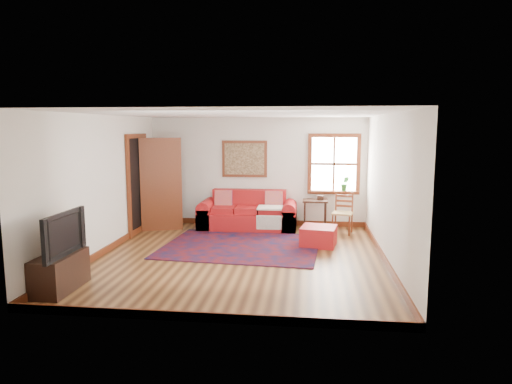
# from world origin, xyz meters

# --- Properties ---
(ground) EXTENTS (5.50, 5.50, 0.00)m
(ground) POSITION_xyz_m (0.00, 0.00, 0.00)
(ground) COLOR #432512
(ground) RESTS_ON ground
(room_envelope) EXTENTS (5.04, 5.54, 2.52)m
(room_envelope) POSITION_xyz_m (0.00, 0.02, 1.65)
(room_envelope) COLOR silver
(room_envelope) RESTS_ON ground
(window) EXTENTS (1.18, 0.20, 1.38)m
(window) POSITION_xyz_m (1.78, 2.70, 1.31)
(window) COLOR white
(window) RESTS_ON ground
(doorway) EXTENTS (0.89, 1.08, 2.14)m
(doorway) POSITION_xyz_m (-2.21, 1.78, 1.07)
(doorway) COLOR black
(doorway) RESTS_ON ground
(framed_artwork) EXTENTS (1.05, 0.07, 0.85)m
(framed_artwork) POSITION_xyz_m (-0.30, 2.71, 1.55)
(framed_artwork) COLOR maroon
(framed_artwork) RESTS_ON ground
(persian_rug) EXTENTS (3.10, 2.56, 0.02)m
(persian_rug) POSITION_xyz_m (-0.09, 0.70, 0.01)
(persian_rug) COLOR #510B0D
(persian_rug) RESTS_ON ground
(red_leather_sofa) EXTENTS (2.18, 0.90, 0.85)m
(red_leather_sofa) POSITION_xyz_m (-0.17, 2.32, 0.28)
(red_leather_sofa) COLOR #A61518
(red_leather_sofa) RESTS_ON ground
(red_ottoman) EXTENTS (0.75, 0.75, 0.37)m
(red_ottoman) POSITION_xyz_m (1.39, 0.98, 0.19)
(red_ottoman) COLOR #A61518
(red_ottoman) RESTS_ON ground
(side_table) EXTENTS (0.56, 0.42, 0.67)m
(side_table) POSITION_xyz_m (1.34, 2.38, 0.55)
(side_table) COLOR black
(side_table) RESTS_ON ground
(ladder_back_chair) EXTENTS (0.50, 0.49, 0.89)m
(ladder_back_chair) POSITION_xyz_m (1.93, 2.08, 0.48)
(ladder_back_chair) COLOR tan
(ladder_back_chair) RESTS_ON ground
(media_cabinet) EXTENTS (0.42, 0.94, 0.52)m
(media_cabinet) POSITION_xyz_m (-2.27, -1.92, 0.26)
(media_cabinet) COLOR black
(media_cabinet) RESTS_ON ground
(television) EXTENTS (0.14, 1.06, 0.61)m
(television) POSITION_xyz_m (-2.25, -1.96, 0.82)
(television) COLOR black
(television) RESTS_ON media_cabinet
(candle_hurricane) EXTENTS (0.12, 0.12, 0.18)m
(candle_hurricane) POSITION_xyz_m (-2.22, -1.50, 0.60)
(candle_hurricane) COLOR silver
(candle_hurricane) RESTS_ON media_cabinet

